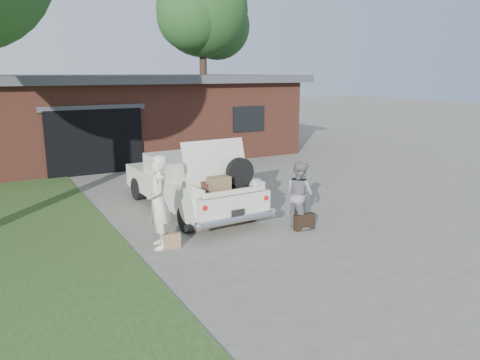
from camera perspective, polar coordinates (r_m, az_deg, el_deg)
ground at (r=10.07m, az=1.67°, el=-6.79°), size 90.00×90.00×0.00m
house at (r=20.53m, az=-12.60°, el=7.84°), size 12.80×7.80×3.30m
tree_right at (r=28.92m, az=-4.46°, el=19.33°), size 6.11×5.31×9.57m
sedan at (r=11.82m, az=-6.12°, el=-0.33°), size 2.03×4.81×1.93m
woman_left at (r=9.28m, az=-9.89°, el=-2.68°), size 0.58×0.76×1.86m
woman_right at (r=10.49m, az=7.27°, el=-1.77°), size 0.69×0.82×1.50m
suitcase_left at (r=9.44m, az=-8.44°, el=-7.32°), size 0.41×0.22×0.30m
suitcase_right at (r=10.46m, az=7.85°, el=-5.07°), size 0.48×0.18×0.37m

